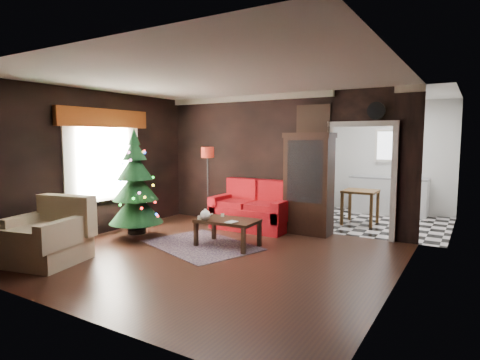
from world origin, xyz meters
The scene contains 26 objects.
floor centered at (0.00, 0.00, 0.00)m, with size 5.50×5.50×0.00m, color black.
ceiling centered at (0.00, 0.00, 2.80)m, with size 5.50×5.50×0.00m, color white.
wall_back centered at (0.00, 2.50, 1.40)m, with size 5.50×5.50×0.00m, color black.
wall_front centered at (0.00, -2.50, 1.40)m, with size 5.50×5.50×0.00m, color black.
wall_left centered at (-2.75, 0.00, 1.40)m, with size 5.50×5.50×0.00m, color black.
wall_right centered at (2.75, 0.00, 1.40)m, with size 5.50×5.50×0.00m, color black.
doorway centered at (1.70, 2.50, 1.05)m, with size 1.10×0.10×2.10m, color silver, non-canonical shape.
left_window centered at (-2.71, 0.20, 1.45)m, with size 0.05×1.60×1.40m, color white.
valance centered at (-2.63, 0.20, 2.27)m, with size 0.12×2.10×0.35m, color maroon.
kitchen_floor centered at (1.70, 4.00, 0.00)m, with size 3.00×3.00×0.00m, color white.
kitchen_window centered at (1.70, 5.45, 1.70)m, with size 0.70×0.06×0.70m, color white.
rug centered at (-0.53, 0.45, 0.01)m, with size 1.92×1.40×0.01m, color #4B3945.
loveseat centered at (-0.40, 2.05, 0.50)m, with size 1.70×0.90×1.00m, color maroon, non-canonical shape.
curio_cabinet centered at (0.75, 2.27, 0.95)m, with size 0.90×0.45×1.90m, color black, non-canonical shape.
floor_lamp centered at (-1.40, 1.87, 0.83)m, with size 0.29×0.29×1.73m, color black, non-canonical shape.
christmas_tree centered at (-1.89, 0.24, 1.05)m, with size 1.00×1.00×1.92m, color black, non-canonical shape.
armchair centered at (-1.95, -1.54, 0.46)m, with size 1.03×1.03×1.05m, color tan, non-canonical shape.
coffee_table centered at (-0.09, 0.63, 0.25)m, with size 1.05×0.63×0.47m, color #342212, non-canonical shape.
teapot centered at (-0.38, 0.38, 0.58)m, with size 0.20×0.20×0.19m, color white, non-canonical shape.
cup_a centered at (-0.30, 0.79, 0.51)m, with size 0.06×0.06×0.05m, color white.
cup_b centered at (-0.51, 0.38, 0.51)m, with size 0.07×0.07×0.06m, color white.
book centered at (0.03, 0.46, 0.58)m, with size 0.15×0.02×0.20m, color tan.
wall_clock centered at (1.95, 2.45, 2.38)m, with size 0.32×0.32×0.06m, color white.
painting centered at (0.75, 2.46, 2.25)m, with size 0.62×0.05×0.52m, color tan.
kitchen_counter centered at (1.70, 5.20, 0.45)m, with size 1.80×0.60×0.90m, color silver.
kitchen_table centered at (1.40, 3.70, 0.38)m, with size 0.70×0.70×0.75m, color brown, non-canonical shape.
Camera 1 is at (3.59, -5.03, 1.88)m, focal length 29.63 mm.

